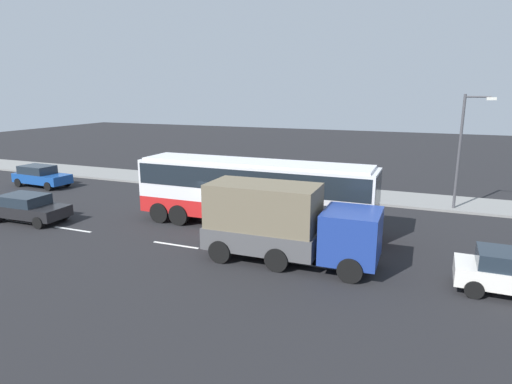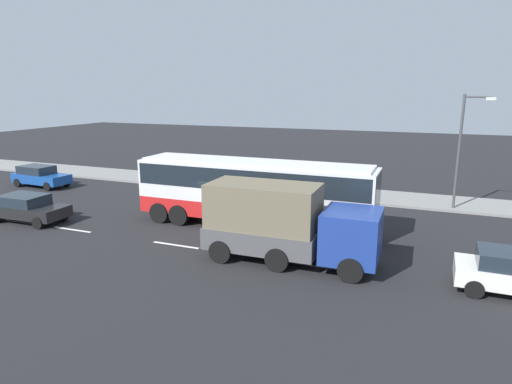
{
  "view_description": "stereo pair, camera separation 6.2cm",
  "coord_description": "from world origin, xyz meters",
  "px_view_note": "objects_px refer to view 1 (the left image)",
  "views": [
    {
      "loc": [
        9.63,
        -19.58,
        6.97
      ],
      "look_at": [
        1.64,
        0.17,
        2.01
      ],
      "focal_mm": 30.57,
      "sensor_mm": 36.0,
      "label": 1
    },
    {
      "loc": [
        9.57,
        -19.6,
        6.97
      ],
      "look_at": [
        1.64,
        0.17,
        2.01
      ],
      "focal_mm": 30.57,
      "sensor_mm": 36.0,
      "label": 2
    }
  ],
  "objects_px": {
    "coach_bus": "(253,187)",
    "cargo_truck": "(285,222)",
    "pedestrian_at_crossing": "(223,173)",
    "pedestrian_near_curb": "(360,181)",
    "car_blue_saloon": "(41,176)",
    "street_lamp": "(463,144)",
    "car_black_sedan": "(28,207)"
  },
  "relations": [
    {
      "from": "pedestrian_at_crossing",
      "to": "pedestrian_near_curb",
      "type": "bearing_deg",
      "value": -103.65
    },
    {
      "from": "pedestrian_at_crossing",
      "to": "street_lamp",
      "type": "relative_size",
      "value": 0.24
    },
    {
      "from": "cargo_truck",
      "to": "street_lamp",
      "type": "relative_size",
      "value": 1.08
    },
    {
      "from": "car_blue_saloon",
      "to": "street_lamp",
      "type": "xyz_separation_m",
      "value": [
        28.45,
        4.27,
        3.16
      ]
    },
    {
      "from": "pedestrian_near_curb",
      "to": "pedestrian_at_crossing",
      "type": "bearing_deg",
      "value": -136.21
    },
    {
      "from": "cargo_truck",
      "to": "street_lamp",
      "type": "bearing_deg",
      "value": 57.43
    },
    {
      "from": "coach_bus",
      "to": "street_lamp",
      "type": "relative_size",
      "value": 1.87
    },
    {
      "from": "pedestrian_near_curb",
      "to": "street_lamp",
      "type": "height_order",
      "value": "street_lamp"
    },
    {
      "from": "car_blue_saloon",
      "to": "pedestrian_at_crossing",
      "type": "bearing_deg",
      "value": 23.9
    },
    {
      "from": "cargo_truck",
      "to": "car_black_sedan",
      "type": "distance_m",
      "value": 14.83
    },
    {
      "from": "car_blue_saloon",
      "to": "pedestrian_at_crossing",
      "type": "xyz_separation_m",
      "value": [
        12.68,
        4.85,
        0.26
      ]
    },
    {
      "from": "pedestrian_near_curb",
      "to": "street_lamp",
      "type": "xyz_separation_m",
      "value": [
        5.99,
        -1.57,
        2.9
      ]
    },
    {
      "from": "car_black_sedan",
      "to": "pedestrian_at_crossing",
      "type": "bearing_deg",
      "value": 61.1
    },
    {
      "from": "cargo_truck",
      "to": "pedestrian_at_crossing",
      "type": "height_order",
      "value": "cargo_truck"
    },
    {
      "from": "coach_bus",
      "to": "cargo_truck",
      "type": "xyz_separation_m",
      "value": [
        2.97,
        -3.82,
        -0.48
      ]
    },
    {
      "from": "car_black_sedan",
      "to": "pedestrian_near_curb",
      "type": "distance_m",
      "value": 20.3
    },
    {
      "from": "pedestrian_near_curb",
      "to": "pedestrian_at_crossing",
      "type": "height_order",
      "value": "pedestrian_at_crossing"
    },
    {
      "from": "pedestrian_at_crossing",
      "to": "street_lamp",
      "type": "height_order",
      "value": "street_lamp"
    },
    {
      "from": "street_lamp",
      "to": "pedestrian_at_crossing",
      "type": "bearing_deg",
      "value": 177.89
    },
    {
      "from": "car_blue_saloon",
      "to": "pedestrian_near_curb",
      "type": "distance_m",
      "value": 23.21
    },
    {
      "from": "cargo_truck",
      "to": "street_lamp",
      "type": "height_order",
      "value": "street_lamp"
    },
    {
      "from": "coach_bus",
      "to": "car_blue_saloon",
      "type": "relative_size",
      "value": 2.76
    },
    {
      "from": "cargo_truck",
      "to": "car_black_sedan",
      "type": "xyz_separation_m",
      "value": [
        -14.8,
        0.21,
        -0.91
      ]
    },
    {
      "from": "car_blue_saloon",
      "to": "car_black_sedan",
      "type": "xyz_separation_m",
      "value": [
        6.63,
        -6.87,
        -0.04
      ]
    },
    {
      "from": "car_blue_saloon",
      "to": "pedestrian_near_curb",
      "type": "relative_size",
      "value": 2.81
    },
    {
      "from": "coach_bus",
      "to": "car_blue_saloon",
      "type": "bearing_deg",
      "value": 170.09
    },
    {
      "from": "car_blue_saloon",
      "to": "street_lamp",
      "type": "height_order",
      "value": "street_lamp"
    },
    {
      "from": "coach_bus",
      "to": "street_lamp",
      "type": "height_order",
      "value": "street_lamp"
    },
    {
      "from": "pedestrian_near_curb",
      "to": "street_lamp",
      "type": "bearing_deg",
      "value": 23.3
    },
    {
      "from": "coach_bus",
      "to": "pedestrian_at_crossing",
      "type": "height_order",
      "value": "coach_bus"
    },
    {
      "from": "pedestrian_near_curb",
      "to": "street_lamp",
      "type": "relative_size",
      "value": 0.24
    },
    {
      "from": "coach_bus",
      "to": "cargo_truck",
      "type": "height_order",
      "value": "coach_bus"
    }
  ]
}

